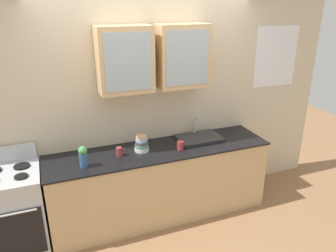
{
  "coord_description": "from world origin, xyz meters",
  "views": [
    {
      "loc": [
        -1.15,
        -3.22,
        2.51
      ],
      "look_at": [
        0.1,
        0.0,
        1.15
      ],
      "focal_mm": 35.04,
      "sensor_mm": 36.0,
      "label": 1
    }
  ],
  "objects_px": {
    "bowl_stack": "(142,144)",
    "vase": "(83,156)",
    "sink_faucet": "(199,137)",
    "stove_range": "(14,211)",
    "cup_near_bowls": "(119,151)",
    "cup_near_sink": "(180,145)"
  },
  "relations": [
    {
      "from": "bowl_stack",
      "to": "cup_near_bowls",
      "type": "distance_m",
      "value": 0.27
    },
    {
      "from": "bowl_stack",
      "to": "sink_faucet",
      "type": "bearing_deg",
      "value": 5.09
    },
    {
      "from": "sink_faucet",
      "to": "vase",
      "type": "bearing_deg",
      "value": -171.37
    },
    {
      "from": "bowl_stack",
      "to": "cup_near_sink",
      "type": "xyz_separation_m",
      "value": [
        0.42,
        -0.12,
        -0.03
      ]
    },
    {
      "from": "bowl_stack",
      "to": "cup_near_sink",
      "type": "relative_size",
      "value": 1.57
    },
    {
      "from": "vase",
      "to": "cup_near_sink",
      "type": "bearing_deg",
      "value": 1.32
    },
    {
      "from": "bowl_stack",
      "to": "cup_near_bowls",
      "type": "xyz_separation_m",
      "value": [
        -0.27,
        -0.03,
        -0.03
      ]
    },
    {
      "from": "sink_faucet",
      "to": "cup_near_sink",
      "type": "xyz_separation_m",
      "value": [
        -0.33,
        -0.19,
        0.03
      ]
    },
    {
      "from": "sink_faucet",
      "to": "bowl_stack",
      "type": "distance_m",
      "value": 0.76
    },
    {
      "from": "stove_range",
      "to": "vase",
      "type": "relative_size",
      "value": 4.61
    },
    {
      "from": "bowl_stack",
      "to": "cup_near_bowls",
      "type": "bearing_deg",
      "value": -173.51
    },
    {
      "from": "sink_faucet",
      "to": "bowl_stack",
      "type": "bearing_deg",
      "value": -174.91
    },
    {
      "from": "stove_range",
      "to": "bowl_stack",
      "type": "bearing_deg",
      "value": 1.36
    },
    {
      "from": "bowl_stack",
      "to": "vase",
      "type": "relative_size",
      "value": 0.81
    },
    {
      "from": "vase",
      "to": "cup_near_bowls",
      "type": "xyz_separation_m",
      "value": [
        0.4,
        0.12,
        -0.07
      ]
    },
    {
      "from": "vase",
      "to": "sink_faucet",
      "type": "bearing_deg",
      "value": 8.63
    },
    {
      "from": "cup_near_sink",
      "to": "vase",
      "type": "bearing_deg",
      "value": -178.68
    },
    {
      "from": "stove_range",
      "to": "cup_near_sink",
      "type": "xyz_separation_m",
      "value": [
        1.83,
        -0.09,
        0.49
      ]
    },
    {
      "from": "sink_faucet",
      "to": "cup_near_bowls",
      "type": "bearing_deg",
      "value": -174.55
    },
    {
      "from": "stove_range",
      "to": "vase",
      "type": "bearing_deg",
      "value": -8.88
    },
    {
      "from": "cup_near_sink",
      "to": "stove_range",
      "type": "bearing_deg",
      "value": 177.18
    },
    {
      "from": "vase",
      "to": "cup_near_sink",
      "type": "xyz_separation_m",
      "value": [
        1.09,
        0.03,
        -0.07
      ]
    }
  ]
}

